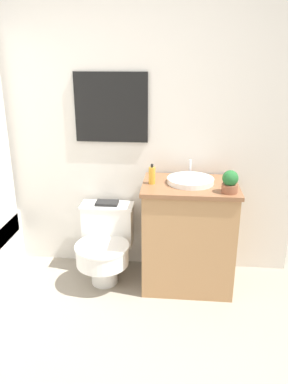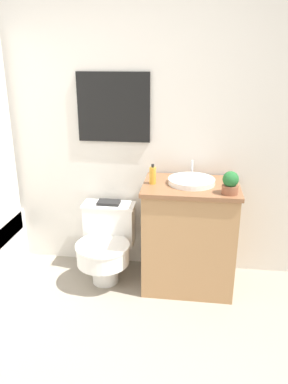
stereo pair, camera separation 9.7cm
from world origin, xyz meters
The scene contains 7 objects.
wall_back centered at (0.00, 1.86, 1.25)m, with size 3.49×0.07×2.50m.
toilet centered at (0.20, 1.55, 0.32)m, with size 0.44×0.57×0.61m.
vanity centered at (0.88, 1.56, 0.43)m, with size 0.73×0.54×0.86m.
sink centered at (0.88, 1.58, 0.88)m, with size 0.35×0.39×0.13m.
soap_bottle centered at (0.59, 1.53, 0.93)m, with size 0.05×0.05×0.15m.
potted_plant centered at (1.15, 1.39, 0.94)m, with size 0.11×0.11×0.16m.
book_on_tank centered at (0.20, 1.70, 0.63)m, with size 0.18×0.12×0.02m.
Camera 1 is at (0.78, -1.15, 1.76)m, focal length 35.00 mm.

